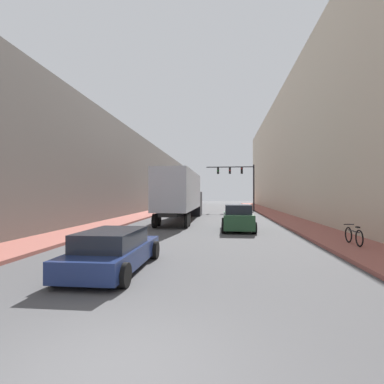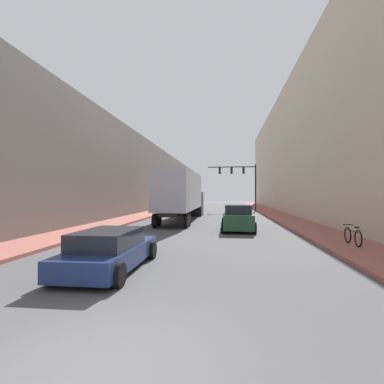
# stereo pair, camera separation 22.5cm
# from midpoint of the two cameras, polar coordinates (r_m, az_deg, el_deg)

# --- Properties ---
(ground_plane) EXTENTS (200.00, 200.00, 0.00)m
(ground_plane) POSITION_cam_midpoint_polar(r_m,az_deg,el_deg) (4.69, -17.34, -30.83)
(ground_plane) COLOR #4C4C4F
(sidewalk_right) EXTENTS (2.80, 80.00, 0.15)m
(sidewalk_right) POSITION_cam_midpoint_polar(r_m,az_deg,el_deg) (34.26, 15.48, -4.22)
(sidewalk_right) COLOR #9E564C
(sidewalk_right) RESTS_ON ground
(sidewalk_left) EXTENTS (2.80, 80.00, 0.15)m
(sidewalk_left) POSITION_cam_midpoint_polar(r_m,az_deg,el_deg) (34.93, -8.68, -4.16)
(sidewalk_left) COLOR #9E564C
(sidewalk_left) RESTS_ON ground
(building_right) EXTENTS (6.00, 80.00, 15.50)m
(building_right) POSITION_cam_midpoint_polar(r_m,az_deg,el_deg) (35.58, 22.53, 8.33)
(building_right) COLOR beige
(building_right) RESTS_ON ground
(building_left) EXTENTS (6.00, 80.00, 9.58)m
(building_left) POSITION_cam_midpoint_polar(r_m,az_deg,el_deg) (36.30, -15.42, 3.45)
(building_left) COLOR #66605B
(building_left) RESTS_ON ground
(semi_truck) EXTENTS (2.54, 14.67, 4.24)m
(semi_truck) POSITION_cam_midpoint_polar(r_m,az_deg,el_deg) (26.79, -2.17, -0.39)
(semi_truck) COLOR #B2B7C1
(semi_truck) RESTS_ON ground
(sedan_car) EXTENTS (2.03, 4.72, 1.27)m
(sedan_car) POSITION_cam_midpoint_polar(r_m,az_deg,el_deg) (9.86, -15.33, -10.69)
(sedan_car) COLOR navy
(sedan_car) RESTS_ON ground
(suv_car) EXTENTS (2.09, 4.42, 1.69)m
(suv_car) POSITION_cam_midpoint_polar(r_m,az_deg,el_deg) (19.79, 8.38, -4.93)
(suv_car) COLOR #234C2D
(suv_car) RESTS_ON ground
(traffic_signal_gantry) EXTENTS (6.67, 0.35, 6.45)m
(traffic_signal_gantry) POSITION_cam_midpoint_polar(r_m,az_deg,el_deg) (42.16, 9.12, 2.68)
(traffic_signal_gantry) COLOR black
(traffic_signal_gantry) RESTS_ON ground
(parked_bicycle) EXTENTS (0.44, 1.82, 0.86)m
(parked_bicycle) POSITION_cam_midpoint_polar(r_m,az_deg,el_deg) (15.01, 28.05, -7.41)
(parked_bicycle) COLOR black
(parked_bicycle) RESTS_ON sidewalk_right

